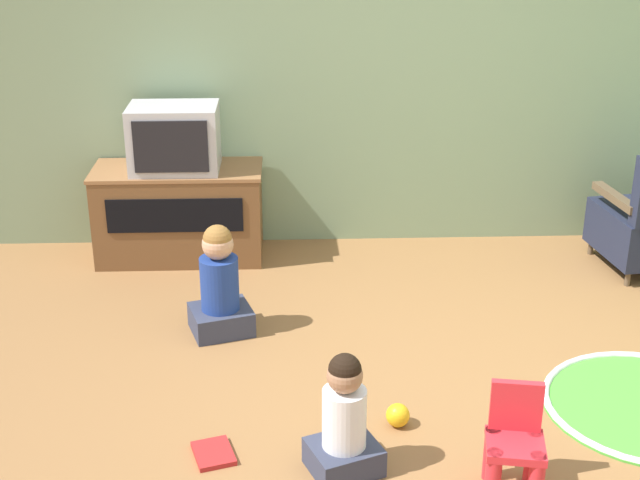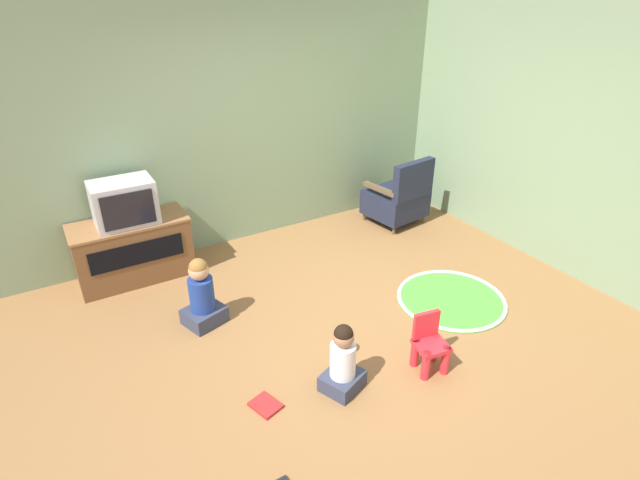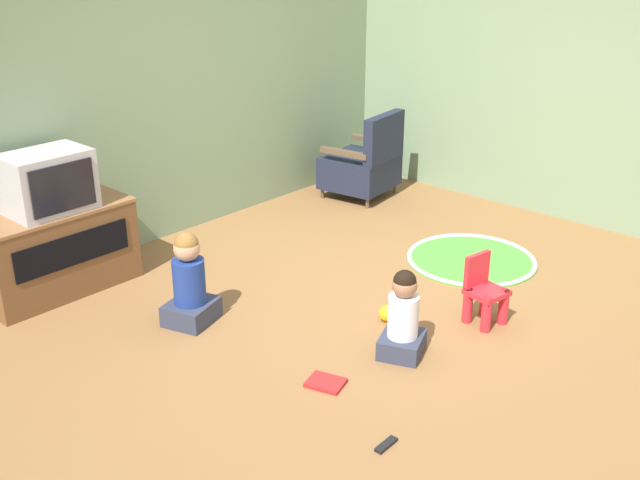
% 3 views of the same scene
% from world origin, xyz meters
% --- Properties ---
extents(ground_plane, '(30.00, 30.00, 0.00)m').
position_xyz_m(ground_plane, '(0.00, 0.00, 0.00)').
color(ground_plane, olive).
extents(wall_back, '(5.64, 0.12, 2.68)m').
position_xyz_m(wall_back, '(-0.18, 2.17, 1.34)').
color(wall_back, gray).
rests_on(wall_back, ground_plane).
extents(tv_cabinet, '(1.13, 0.51, 0.64)m').
position_xyz_m(tv_cabinet, '(-1.38, 1.84, 0.33)').
color(tv_cabinet, brown).
rests_on(tv_cabinet, ground_plane).
extents(television, '(0.58, 0.41, 0.43)m').
position_xyz_m(television, '(-1.38, 1.81, 0.85)').
color(television, '#B7B7BC').
rests_on(television, tv_cabinet).
extents(yellow_kid_chair, '(0.28, 0.27, 0.48)m').
position_xyz_m(yellow_kid_chair, '(0.29, -0.75, 0.20)').
color(yellow_kid_chair, red).
rests_on(yellow_kid_chair, ground_plane).
extents(child_watching_left, '(0.41, 0.38, 0.66)m').
position_xyz_m(child_watching_left, '(-1.04, 0.73, 0.28)').
color(child_watching_left, '#33384C').
rests_on(child_watching_left, ground_plane).
extents(child_watching_center, '(0.37, 0.35, 0.58)m').
position_xyz_m(child_watching_center, '(-0.42, -0.59, 0.25)').
color(child_watching_center, '#33384C').
rests_on(child_watching_center, ground_plane).
extents(toy_ball, '(0.11, 0.11, 0.11)m').
position_xyz_m(toy_ball, '(-0.14, -0.26, 0.06)').
color(toy_ball, yellow).
rests_on(toy_ball, ground_plane).
extents(book, '(0.22, 0.26, 0.02)m').
position_xyz_m(book, '(-1.00, -0.47, 0.01)').
color(book, '#B22323').
rests_on(book, ground_plane).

